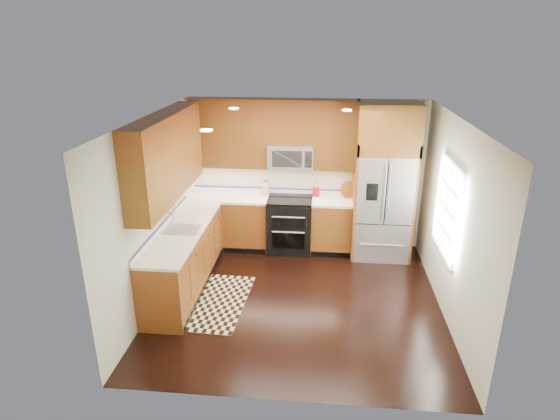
# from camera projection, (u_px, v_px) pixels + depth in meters

# --- Properties ---
(ground) EXTENTS (4.00, 4.00, 0.00)m
(ground) POSITION_uv_depth(u_px,v_px,m) (298.00, 299.00, 6.74)
(ground) COLOR black
(ground) RESTS_ON ground
(wall_back) EXTENTS (4.00, 0.02, 2.60)m
(wall_back) POSITION_uv_depth(u_px,v_px,m) (306.00, 174.00, 8.14)
(wall_back) COLOR beige
(wall_back) RESTS_ON ground
(wall_left) EXTENTS (0.02, 4.00, 2.60)m
(wall_left) POSITION_uv_depth(u_px,v_px,m) (155.00, 210.00, 6.46)
(wall_left) COLOR beige
(wall_left) RESTS_ON ground
(wall_right) EXTENTS (0.02, 4.00, 2.60)m
(wall_right) POSITION_uv_depth(u_px,v_px,m) (452.00, 221.00, 6.10)
(wall_right) COLOR beige
(wall_right) RESTS_ON ground
(window) EXTENTS (0.04, 1.10, 1.30)m
(window) POSITION_uv_depth(u_px,v_px,m) (448.00, 208.00, 6.25)
(window) COLOR white
(window) RESTS_ON ground
(base_cabinets) EXTENTS (2.85, 3.00, 0.90)m
(base_cabinets) POSITION_uv_depth(u_px,v_px,m) (225.00, 242.00, 7.53)
(base_cabinets) COLOR brown
(base_cabinets) RESTS_ON ground
(countertop) EXTENTS (2.86, 3.01, 0.04)m
(countertop) POSITION_uv_depth(u_px,v_px,m) (234.00, 212.00, 7.46)
(countertop) COLOR white
(countertop) RESTS_ON base_cabinets
(upper_cabinets) EXTENTS (2.85, 3.00, 1.15)m
(upper_cabinets) POSITION_uv_depth(u_px,v_px,m) (229.00, 143.00, 7.14)
(upper_cabinets) COLOR brown
(upper_cabinets) RESTS_ON ground
(range) EXTENTS (0.76, 0.67, 0.95)m
(range) POSITION_uv_depth(u_px,v_px,m) (290.00, 225.00, 8.15)
(range) COLOR black
(range) RESTS_ON ground
(microwave) EXTENTS (0.76, 0.40, 0.42)m
(microwave) POSITION_uv_depth(u_px,v_px,m) (291.00, 156.00, 7.85)
(microwave) COLOR #B2B2B7
(microwave) RESTS_ON ground
(refrigerator) EXTENTS (0.98, 0.75, 2.60)m
(refrigerator) POSITION_uv_depth(u_px,v_px,m) (384.00, 182.00, 7.68)
(refrigerator) COLOR #B2B2B7
(refrigerator) RESTS_ON ground
(sink_faucet) EXTENTS (0.54, 0.44, 0.37)m
(sink_faucet) POSITION_uv_depth(u_px,v_px,m) (180.00, 225.00, 6.76)
(sink_faucet) COLOR #B2B2B7
(sink_faucet) RESTS_ON countertop
(rug) EXTENTS (0.99, 1.57, 0.01)m
(rug) POSITION_uv_depth(u_px,v_px,m) (213.00, 301.00, 6.68)
(rug) COLOR black
(rug) RESTS_ON ground
(knife_block) EXTENTS (0.11, 0.15, 0.28)m
(knife_block) POSITION_uv_depth(u_px,v_px,m) (266.00, 188.00, 8.17)
(knife_block) COLOR tan
(knife_block) RESTS_ON countertop
(utensil_crock) EXTENTS (0.15, 0.15, 0.33)m
(utensil_crock) POSITION_uv_depth(u_px,v_px,m) (316.00, 190.00, 8.09)
(utensil_crock) COLOR maroon
(utensil_crock) RESTS_ON countertop
(cutting_board) EXTENTS (0.33, 0.33, 0.02)m
(cutting_board) POSITION_uv_depth(u_px,v_px,m) (349.00, 197.00, 8.06)
(cutting_board) COLOR brown
(cutting_board) RESTS_ON countertop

